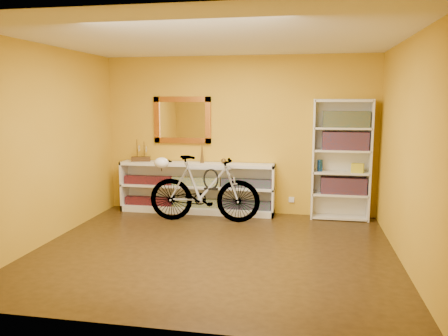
% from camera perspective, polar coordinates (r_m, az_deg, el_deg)
% --- Properties ---
extents(floor, '(4.50, 4.00, 0.01)m').
position_cam_1_polar(floor, '(5.74, -1.30, -10.52)').
color(floor, black).
rests_on(floor, ground).
extents(ceiling, '(4.50, 4.00, 0.01)m').
position_cam_1_polar(ceiling, '(5.47, -1.39, 16.26)').
color(ceiling, silver).
rests_on(ceiling, ground).
extents(back_wall, '(4.50, 0.01, 2.60)m').
position_cam_1_polar(back_wall, '(7.42, 1.84, 4.18)').
color(back_wall, '#C1911D').
rests_on(back_wall, ground).
extents(left_wall, '(0.01, 4.00, 2.60)m').
position_cam_1_polar(left_wall, '(6.31, -21.83, 2.76)').
color(left_wall, '#C1911D').
rests_on(left_wall, ground).
extents(right_wall, '(0.01, 4.00, 2.60)m').
position_cam_1_polar(right_wall, '(5.46, 22.52, 1.87)').
color(right_wall, '#C1911D').
rests_on(right_wall, ground).
extents(gilt_mirror, '(0.98, 0.06, 0.78)m').
position_cam_1_polar(gilt_mirror, '(7.57, -5.36, 6.14)').
color(gilt_mirror, '#97531B').
rests_on(gilt_mirror, back_wall).
extents(wall_socket, '(0.09, 0.02, 0.09)m').
position_cam_1_polar(wall_socket, '(7.48, 8.63, -4.02)').
color(wall_socket, silver).
rests_on(wall_socket, back_wall).
extents(console_unit, '(2.60, 0.35, 0.85)m').
position_cam_1_polar(console_unit, '(7.49, -3.53, -2.55)').
color(console_unit, silver).
rests_on(console_unit, floor).
extents(cd_row_lower, '(2.50, 0.13, 0.14)m').
position_cam_1_polar(cd_row_lower, '(7.52, -3.55, -4.49)').
color(cd_row_lower, black).
rests_on(cd_row_lower, console_unit).
extents(cd_row_upper, '(2.50, 0.13, 0.14)m').
position_cam_1_polar(cd_row_upper, '(7.45, -3.57, -1.75)').
color(cd_row_upper, navy).
rests_on(cd_row_upper, console_unit).
extents(model_ship, '(0.34, 0.20, 0.38)m').
position_cam_1_polar(model_ship, '(7.69, -10.63, 2.23)').
color(model_ship, '#392410').
rests_on(model_ship, console_unit).
extents(toy_car, '(0.00, 0.00, 0.00)m').
position_cam_1_polar(toy_car, '(7.55, -7.14, 0.77)').
color(toy_car, black).
rests_on(toy_car, console_unit).
extents(bronze_ornament, '(0.06, 0.06, 0.37)m').
position_cam_1_polar(bronze_ornament, '(7.37, -2.83, 2.08)').
color(bronze_ornament, brown).
rests_on(bronze_ornament, console_unit).
extents(decorative_orb, '(0.09, 0.09, 0.09)m').
position_cam_1_polar(decorative_orb, '(7.31, -0.06, 0.91)').
color(decorative_orb, brown).
rests_on(decorative_orb, console_unit).
extents(bookcase, '(0.90, 0.30, 1.90)m').
position_cam_1_polar(bookcase, '(7.23, 14.76, 0.99)').
color(bookcase, silver).
rests_on(bookcase, floor).
extents(book_row_a, '(0.70, 0.22, 0.26)m').
position_cam_1_polar(book_row_a, '(7.30, 15.03, -2.18)').
color(book_row_a, maroon).
rests_on(book_row_a, bookcase).
extents(book_row_b, '(0.70, 0.22, 0.28)m').
position_cam_1_polar(book_row_b, '(7.20, 15.26, 3.38)').
color(book_row_b, maroon).
rests_on(book_row_b, bookcase).
extents(book_row_c, '(0.70, 0.22, 0.25)m').
position_cam_1_polar(book_row_c, '(7.18, 15.36, 6.04)').
color(book_row_c, '#174752').
rests_on(book_row_c, bookcase).
extents(travel_mug, '(0.08, 0.08, 0.19)m').
position_cam_1_polar(travel_mug, '(7.20, 12.18, 0.32)').
color(travel_mug, '#16419B').
rests_on(travel_mug, bookcase).
extents(red_tin, '(0.15, 0.15, 0.19)m').
position_cam_1_polar(red_tin, '(7.19, 13.34, 5.87)').
color(red_tin, maroon).
rests_on(red_tin, bookcase).
extents(yellow_bag, '(0.21, 0.16, 0.14)m').
position_cam_1_polar(yellow_bag, '(7.23, 16.73, -0.01)').
color(yellow_bag, gold).
rests_on(yellow_bag, bookcase).
extents(bicycle, '(0.55, 1.79, 1.04)m').
position_cam_1_polar(bicycle, '(6.92, -2.53, -2.68)').
color(bicycle, silver).
rests_on(bicycle, floor).
extents(helmet, '(0.23, 0.22, 0.17)m').
position_cam_1_polar(helmet, '(7.00, -8.01, 0.66)').
color(helmet, white).
rests_on(helmet, bicycle).
extents(u_lock, '(0.25, 0.03, 0.25)m').
position_cam_1_polar(u_lock, '(6.87, -1.68, -1.43)').
color(u_lock, black).
rests_on(u_lock, bicycle).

